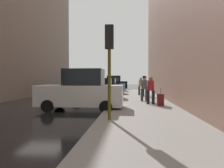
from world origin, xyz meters
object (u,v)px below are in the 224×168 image
parked_white_van (81,91)px  parked_silver_sedan (97,90)px  rolling_suitcase (160,100)px  pedestrian_in_red_jacket (151,89)px  pedestrian_with_fedora (145,85)px  fire_hydrant (119,95)px  parked_blue_sedan (110,86)px  pedestrian_with_beanie (144,87)px  parked_black_suv (113,83)px  traffic_light (109,51)px  parked_dark_green_sedan (105,87)px  pedestrian_in_tan_coat (141,85)px

parked_white_van → parked_silver_sedan: parked_white_van is taller
rolling_suitcase → pedestrian_in_red_jacket: bearing=129.4°
parked_white_van → pedestrian_with_fedora: (3.99, 7.98, 0.10)m
fire_hydrant → parked_blue_sedan: bearing=99.0°
parked_silver_sedan → pedestrian_with_beanie: size_ratio=2.39×
parked_black_suv → parked_white_van: bearing=-90.0°
fire_hydrant → pedestrian_with_beanie: size_ratio=0.40×
pedestrian_in_red_jacket → rolling_suitcase: 1.01m
pedestrian_in_red_jacket → parked_blue_sedan: bearing=104.9°
parked_white_van → rolling_suitcase: bearing=16.5°
fire_hydrant → traffic_light: (0.05, -8.63, 2.26)m
parked_silver_sedan → traffic_light: (1.85, -9.16, 1.91)m
parked_white_van → parked_blue_sedan: (0.00, 16.68, -0.18)m
parked_blue_sedan → pedestrian_in_red_jacket: bearing=-75.1°
parked_black_suv → rolling_suitcase: parked_black_suv is taller
parked_black_suv → pedestrian_in_red_jacket: bearing=-79.0°
parked_white_van → pedestrian_with_beanie: size_ratio=2.60×
pedestrian_with_beanie → parked_black_suv: bearing=101.2°
parked_white_van → traffic_light: size_ratio=1.28×
parked_dark_green_sedan → pedestrian_with_beanie: size_ratio=2.39×
traffic_light → pedestrian_in_red_jacket: bearing=68.8°
parked_blue_sedan → pedestrian_with_fedora: (3.99, -8.70, 0.29)m
parked_dark_green_sedan → parked_black_suv: bearing=90.0°
parked_silver_sedan → pedestrian_with_beanie: 4.17m
pedestrian_with_beanie → pedestrian_with_fedora: 4.23m
fire_hydrant → pedestrian_in_tan_coat: pedestrian_in_tan_coat is taller
rolling_suitcase → traffic_light: bearing=-118.8°
parked_black_suv → pedestrian_in_red_jacket: (3.92, -20.25, 0.07)m
fire_hydrant → pedestrian_in_tan_coat: (1.90, 4.52, 0.61)m
pedestrian_in_tan_coat → pedestrian_with_beanie: bearing=-90.6°
pedestrian_in_red_jacket → pedestrian_with_beanie: 1.85m
parked_white_van → rolling_suitcase: parked_white_van is taller
parked_black_suv → rolling_suitcase: (4.43, -20.87, -0.54)m
parked_blue_sedan → parked_black_suv: (-0.00, 5.50, 0.18)m
parked_silver_sedan → pedestrian_in_tan_coat: pedestrian_in_tan_coat is taller
pedestrian_in_red_jacket → pedestrian_with_beanie: bearing=98.6°
fire_hydrant → pedestrian_in_tan_coat: bearing=67.2°
parked_silver_sedan → pedestrian_in_red_jacket: size_ratio=2.48×
parked_dark_green_sedan → pedestrian_with_beanie: 8.59m
parked_black_suv → pedestrian_in_tan_coat: (3.71, -12.42, 0.07)m
parked_white_van → parked_dark_green_sedan: (0.00, 11.54, -0.18)m
parked_blue_sedan → parked_black_suv: bearing=90.0°
pedestrian_with_beanie → rolling_suitcase: pedestrian_with_beanie is taller
parked_white_van → parked_silver_sedan: size_ratio=1.09×
parked_dark_green_sedan → pedestrian_with_fedora: size_ratio=2.39×
traffic_light → parked_blue_sedan: bearing=95.3°
parked_silver_sedan → pedestrian_in_tan_coat: bearing=47.2°
parked_silver_sedan → traffic_light: traffic_light is taller
fire_hydrant → rolling_suitcase: size_ratio=0.68×
parked_white_van → traffic_light: traffic_light is taller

